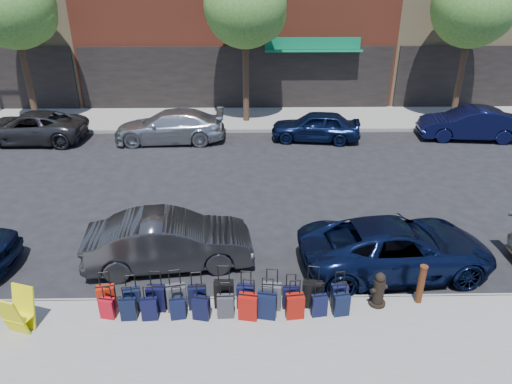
{
  "coord_description": "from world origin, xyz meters",
  "views": [
    {
      "loc": [
        0.57,
        -12.85,
        6.85
      ],
      "look_at": [
        0.79,
        -1.5,
        1.4
      ],
      "focal_mm": 32.0,
      "sensor_mm": 36.0,
      "label": 1
    }
  ],
  "objects_px": {
    "suitcase_front_5": "(224,294)",
    "car_near_1": "(169,241)",
    "car_far_0": "(30,127)",
    "car_far_3": "(469,124)",
    "car_far_1": "(170,126)",
    "tree_center": "(248,8)",
    "car_far_2": "(316,126)",
    "fire_hydrant": "(379,290)",
    "tree_left": "(16,9)",
    "display_rack": "(18,312)",
    "tree_right": "(477,8)",
    "car_near_2": "(396,247)",
    "bollard": "(421,284)"
  },
  "relations": [
    {
      "from": "fire_hydrant",
      "to": "bollard",
      "type": "xyz_separation_m",
      "value": [
        0.95,
        0.07,
        0.11
      ]
    },
    {
      "from": "tree_left",
      "to": "display_rack",
      "type": "relative_size",
      "value": 7.71
    },
    {
      "from": "suitcase_front_5",
      "to": "car_far_1",
      "type": "bearing_deg",
      "value": 105.95
    },
    {
      "from": "car_far_1",
      "to": "car_far_2",
      "type": "bearing_deg",
      "value": 88.64
    },
    {
      "from": "fire_hydrant",
      "to": "car_near_1",
      "type": "relative_size",
      "value": 0.2
    },
    {
      "from": "car_far_1",
      "to": "car_far_3",
      "type": "distance_m",
      "value": 13.5
    },
    {
      "from": "fire_hydrant",
      "to": "car_near_2",
      "type": "bearing_deg",
      "value": 36.99
    },
    {
      "from": "tree_center",
      "to": "car_far_1",
      "type": "bearing_deg",
      "value": -142.39
    },
    {
      "from": "car_far_3",
      "to": "fire_hydrant",
      "type": "bearing_deg",
      "value": -25.55
    },
    {
      "from": "fire_hydrant",
      "to": "car_far_0",
      "type": "relative_size",
      "value": 0.17
    },
    {
      "from": "fire_hydrant",
      "to": "car_far_3",
      "type": "bearing_deg",
      "value": 33.84
    },
    {
      "from": "tree_center",
      "to": "suitcase_front_5",
      "type": "xyz_separation_m",
      "value": [
        -0.63,
        -14.25,
        -4.94
      ]
    },
    {
      "from": "car_far_0",
      "to": "car_far_1",
      "type": "height_order",
      "value": "car_far_1"
    },
    {
      "from": "bollard",
      "to": "car_far_3",
      "type": "distance_m",
      "value": 13.11
    },
    {
      "from": "tree_right",
      "to": "suitcase_front_5",
      "type": "bearing_deg",
      "value": -127.98
    },
    {
      "from": "suitcase_front_5",
      "to": "car_far_1",
      "type": "distance_m",
      "value": 11.89
    },
    {
      "from": "tree_center",
      "to": "car_far_2",
      "type": "bearing_deg",
      "value": -42.39
    },
    {
      "from": "tree_right",
      "to": "car_near_1",
      "type": "height_order",
      "value": "tree_right"
    },
    {
      "from": "car_far_1",
      "to": "car_far_2",
      "type": "height_order",
      "value": "car_far_1"
    },
    {
      "from": "tree_left",
      "to": "car_near_1",
      "type": "distance_m",
      "value": 15.69
    },
    {
      "from": "fire_hydrant",
      "to": "car_near_1",
      "type": "height_order",
      "value": "car_near_1"
    },
    {
      "from": "tree_center",
      "to": "car_near_1",
      "type": "xyz_separation_m",
      "value": [
        -2.09,
        -12.38,
        -4.72
      ]
    },
    {
      "from": "fire_hydrant",
      "to": "car_far_2",
      "type": "relative_size",
      "value": 0.21
    },
    {
      "from": "car_far_3",
      "to": "car_far_0",
      "type": "bearing_deg",
      "value": -83.77
    },
    {
      "from": "tree_right",
      "to": "suitcase_front_5",
      "type": "xyz_separation_m",
      "value": [
        -11.13,
        -14.25,
        -4.94
      ]
    },
    {
      "from": "tree_left",
      "to": "display_rack",
      "type": "bearing_deg",
      "value": -69.12
    },
    {
      "from": "fire_hydrant",
      "to": "car_near_2",
      "type": "height_order",
      "value": "car_near_2"
    },
    {
      "from": "car_near_1",
      "to": "car_near_2",
      "type": "bearing_deg",
      "value": -100.61
    },
    {
      "from": "suitcase_front_5",
      "to": "car_near_2",
      "type": "xyz_separation_m",
      "value": [
        4.25,
        1.51,
        0.2
      ]
    },
    {
      "from": "tree_right",
      "to": "car_near_2",
      "type": "bearing_deg",
      "value": -118.37
    },
    {
      "from": "car_far_2",
      "to": "car_far_3",
      "type": "distance_m",
      "value": 6.98
    },
    {
      "from": "car_far_1",
      "to": "tree_right",
      "type": "bearing_deg",
      "value": 99.5
    },
    {
      "from": "tree_center",
      "to": "bollard",
      "type": "bearing_deg",
      "value": -75.22
    },
    {
      "from": "car_far_0",
      "to": "car_far_3",
      "type": "height_order",
      "value": "car_far_3"
    },
    {
      "from": "tree_left",
      "to": "car_far_1",
      "type": "relative_size",
      "value": 1.5
    },
    {
      "from": "tree_right",
      "to": "fire_hydrant",
      "type": "distance_m",
      "value": 16.93
    },
    {
      "from": "tree_left",
      "to": "car_far_0",
      "type": "distance_m",
      "value": 5.5
    },
    {
      "from": "suitcase_front_5",
      "to": "car_far_3",
      "type": "relative_size",
      "value": 0.23
    },
    {
      "from": "tree_right",
      "to": "bollard",
      "type": "height_order",
      "value": "tree_right"
    },
    {
      "from": "car_far_1",
      "to": "car_far_3",
      "type": "relative_size",
      "value": 1.11
    },
    {
      "from": "car_near_2",
      "to": "car_far_3",
      "type": "distance_m",
      "value": 11.92
    },
    {
      "from": "suitcase_front_5",
      "to": "car_near_2",
      "type": "bearing_deg",
      "value": 21.32
    },
    {
      "from": "car_near_2",
      "to": "suitcase_front_5",
      "type": "bearing_deg",
      "value": 103.89
    },
    {
      "from": "car_far_0",
      "to": "bollard",
      "type": "bearing_deg",
      "value": 50.34
    },
    {
      "from": "display_rack",
      "to": "car_near_2",
      "type": "height_order",
      "value": "car_near_2"
    },
    {
      "from": "tree_center",
      "to": "car_near_2",
      "type": "relative_size",
      "value": 1.51
    },
    {
      "from": "suitcase_front_5",
      "to": "car_far_1",
      "type": "xyz_separation_m",
      "value": [
        -2.92,
        11.52,
        0.23
      ]
    },
    {
      "from": "tree_right",
      "to": "car_far_1",
      "type": "bearing_deg",
      "value": -168.99
    },
    {
      "from": "tree_right",
      "to": "fire_hydrant",
      "type": "relative_size",
      "value": 8.73
    },
    {
      "from": "suitcase_front_5",
      "to": "car_near_1",
      "type": "bearing_deg",
      "value": 129.73
    }
  ]
}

